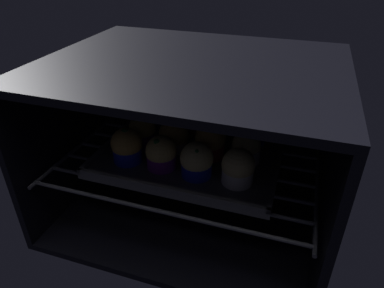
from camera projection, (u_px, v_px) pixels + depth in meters
The scene contains 15 objects.
oven_cavity at pixel (198, 135), 80.16cm from camera, with size 59.00×47.00×37.00cm.
oven_rack at pixel (192, 157), 78.44cm from camera, with size 54.80×42.00×0.80cm.
baking_tray at pixel (192, 153), 77.77cm from camera, with size 38.60×30.78×2.20cm.
muffin_row0_col0 at pixel (127, 146), 72.58cm from camera, with size 6.56×6.56×7.74cm.
muffin_row0_col1 at pixel (161, 153), 70.75cm from camera, with size 6.39×6.39×7.01cm.
muffin_row0_col2 at pixel (197, 161), 68.21cm from camera, with size 6.60×6.60×7.25cm.
muffin_row0_col3 at pixel (238, 168), 66.20cm from camera, with size 6.45×6.45×7.25cm.
muffin_row1_col0 at pixel (143, 131), 78.76cm from camera, with size 6.10×6.10×7.38cm.
muffin_row1_col1 at pixel (174, 136), 76.98cm from camera, with size 6.70×6.70×7.13cm.
muffin_row1_col2 at pixel (210, 141), 74.18cm from camera, with size 6.70×6.70×7.75cm.
muffin_row1_col3 at pixel (246, 148), 72.80cm from camera, with size 6.10×6.10×7.00cm.
muffin_row2_col0 at pixel (157, 117), 85.28cm from camera, with size 6.14×6.14×6.95cm.
muffin_row2_col1 at pixel (187, 120), 83.29cm from camera, with size 6.49×6.49×7.27cm.
muffin_row2_col2 at pixel (219, 126), 81.47cm from camera, with size 6.26×6.26×6.86cm.
muffin_row2_col3 at pixel (253, 130), 79.30cm from camera, with size 6.10×6.10×6.91cm.
Camera 1 is at (20.73, -40.52, 56.31)cm, focal length 32.59 mm.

